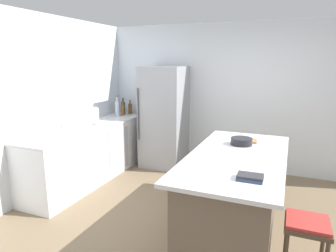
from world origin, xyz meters
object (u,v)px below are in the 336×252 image
Objects in this scene: sink_faucet at (77,118)px; whiskey_bottle at (130,109)px; refrigerator at (164,117)px; bar_stool at (307,232)px; kitchen_island at (235,193)px; vinegar_bottle at (123,110)px; wine_bottle at (123,108)px; cookbook_stack at (250,177)px; paper_towel_roll at (95,116)px; mixing_bowl at (241,141)px; soda_bottle at (117,108)px; cutting_board at (245,140)px.

whiskey_bottle is at bearing 86.32° from sink_faucet.
bar_stool is at bearing -45.41° from refrigerator.
kitchen_island is 3.05m from vinegar_bottle.
cookbook_stack is at bearing -41.71° from wine_bottle.
whiskey_bottle is 1.20× the size of cookbook_stack.
kitchen_island is at bearing -46.62° from refrigerator.
sink_faucet is 0.92× the size of wine_bottle.
kitchen_island is 3.43× the size of bar_stool.
kitchen_island is at bearing -17.89° from paper_towel_roll.
whiskey_bottle is (0.03, 1.09, -0.03)m from paper_towel_roll.
wine_bottle is (-0.06, 0.99, -0.00)m from paper_towel_roll.
bar_stool is (2.35, -2.39, -0.41)m from refrigerator.
paper_towel_roll is 0.89m from vinegar_bottle.
sink_faucet is (-2.54, 0.42, 0.60)m from kitchen_island.
mixing_bowl reaches higher than bar_stool.
soda_bottle is (-2.55, 1.59, 0.60)m from kitchen_island.
whiskey_bottle is 0.32m from soda_bottle.
refrigerator is 1.97m from cutting_board.
whiskey_bottle is at bearing 136.15° from cookbook_stack.
whiskey_bottle reaches higher than cutting_board.
bar_stool is 2.09× the size of sink_faucet.
vinegar_bottle is at bearing 153.05° from mixing_bowl.
kitchen_island is 6.89× the size of paper_towel_roll.
kitchen_island is at bearing -35.23° from wine_bottle.
paper_towel_roll is 1.00m from wine_bottle.
kitchen_island is at bearing 108.47° from cookbook_stack.
refrigerator is 1.26m from paper_towel_roll.
whiskey_bottle is (0.09, 1.47, -0.05)m from sink_faucet.
mixing_bowl is (2.52, -1.16, -0.10)m from soda_bottle.
soda_bottle is 1.45× the size of mixing_bowl.
sink_faucet reaches higher than cutting_board.
kitchen_island is 1.16× the size of refrigerator.
cutting_board is at bearing 119.36° from bar_stool.
bar_stool is 1.64× the size of soda_bottle.
refrigerator is 0.91m from wine_bottle.
whiskey_bottle is at bearing 78.03° from vinegar_bottle.
kitchen_island is 2.66m from paper_towel_roll.
soda_bottle is 1.69× the size of cookbook_stack.
wine_bottle is 1.43× the size of cookbook_stack.
soda_bottle is 3.58m from cookbook_stack.
refrigerator reaches higher than paper_towel_roll.
bar_stool is at bearing -55.74° from mixing_bowl.
whiskey_bottle is at bearing 169.13° from refrigerator.
bar_stool is 4.08m from whiskey_bottle.
sink_faucet reaches higher than bar_stool.
wine_bottle reaches higher than cookbook_stack.
wine_bottle is 1.16× the size of vinegar_bottle.
wine_bottle is at bearing 143.08° from bar_stool.
refrigerator is at bearing 3.51° from vinegar_bottle.
refrigerator is 0.82m from whiskey_bottle.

